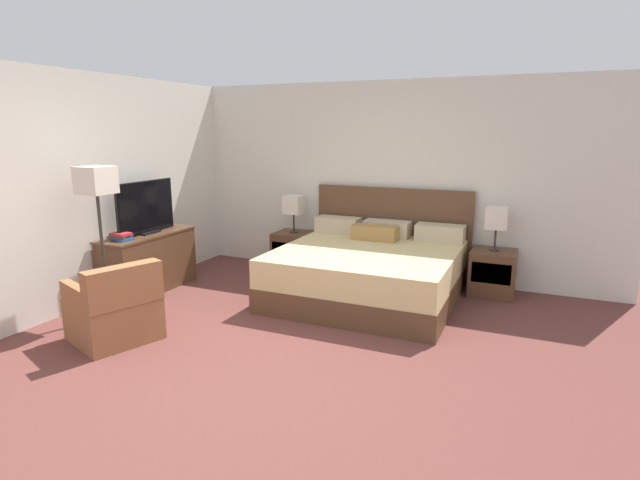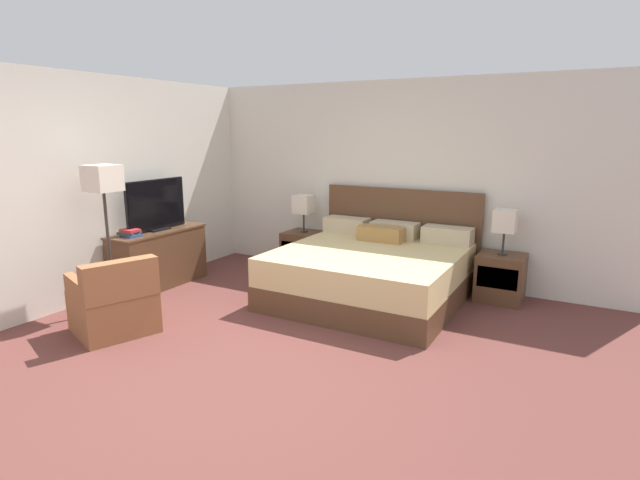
{
  "view_description": "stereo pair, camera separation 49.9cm",
  "coord_description": "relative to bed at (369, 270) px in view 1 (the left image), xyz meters",
  "views": [
    {
      "loc": [
        2.0,
        -3.08,
        1.93
      ],
      "look_at": [
        -0.14,
        1.78,
        0.75
      ],
      "focal_mm": 28.0,
      "sensor_mm": 36.0,
      "label": 1
    },
    {
      "loc": [
        2.44,
        -2.85,
        1.93
      ],
      "look_at": [
        -0.14,
        1.78,
        0.75
      ],
      "focal_mm": 28.0,
      "sensor_mm": 36.0,
      "label": 2
    }
  ],
  "objects": [
    {
      "name": "nightstand_left",
      "position": [
        -1.31,
        0.67,
        -0.06
      ],
      "size": [
        0.51,
        0.47,
        0.54
      ],
      "color": "brown",
      "rests_on": "ground"
    },
    {
      "name": "table_lamp_left",
      "position": [
        -1.31,
        0.67,
        0.59
      ],
      "size": [
        0.24,
        0.24,
        0.51
      ],
      "color": "#332D28",
      "rests_on": "nightstand_left"
    },
    {
      "name": "table_lamp_right",
      "position": [
        1.31,
        0.67,
        0.59
      ],
      "size": [
        0.24,
        0.24,
        0.51
      ],
      "color": "#332D28",
      "rests_on": "nightstand_right"
    },
    {
      "name": "wall_back",
      "position": [
        -0.27,
        1.0,
        0.94
      ],
      "size": [
        6.23,
        0.06,
        2.54
      ],
      "primitive_type": "cube",
      "color": "silver",
      "rests_on": "ground"
    },
    {
      "name": "dresser",
      "position": [
        -2.53,
        -0.83,
        0.04
      ],
      "size": [
        0.45,
        1.27,
        0.71
      ],
      "color": "brown",
      "rests_on": "ground"
    },
    {
      "name": "floor_lamp",
      "position": [
        -2.29,
        -1.72,
        0.98
      ],
      "size": [
        0.3,
        0.3,
        1.57
      ],
      "color": "#332D28",
      "rests_on": "ground"
    },
    {
      "name": "book_small_top",
      "position": [
        -2.52,
        -1.25,
        0.45
      ],
      "size": [
        0.21,
        0.15,
        0.03
      ],
      "primitive_type": "cube",
      "rotation": [
        0.0,
        0.0,
        -0.02
      ],
      "color": "#B7282D",
      "rests_on": "book_blue_cover"
    },
    {
      "name": "nightstand_right",
      "position": [
        1.31,
        0.67,
        -0.06
      ],
      "size": [
        0.51,
        0.47,
        0.54
      ],
      "color": "brown",
      "rests_on": "ground"
    },
    {
      "name": "wall_left",
      "position": [
        -2.81,
        -0.95,
        0.94
      ],
      "size": [
        0.06,
        5.04,
        2.54
      ],
      "primitive_type": "cube",
      "color": "silver",
      "rests_on": "ground"
    },
    {
      "name": "book_red_cover",
      "position": [
        -2.51,
        -1.25,
        0.4
      ],
      "size": [
        0.23,
        0.18,
        0.03
      ],
      "primitive_type": "cube",
      "rotation": [
        0.0,
        0.0,
        -0.12
      ],
      "color": "#234C8E",
      "rests_on": "dresser"
    },
    {
      "name": "ground_plane",
      "position": [
        -0.27,
        -2.27,
        -0.33
      ],
      "size": [
        9.71,
        9.71,
        0.0
      ],
      "primitive_type": "plane",
      "color": "brown"
    },
    {
      "name": "bed",
      "position": [
        0.0,
        0.0,
        0.0
      ],
      "size": [
        2.06,
        1.97,
        1.19
      ],
      "color": "brown",
      "rests_on": "ground"
    },
    {
      "name": "armchair_by_window",
      "position": [
        -1.77,
        -2.12,
        -0.04
      ],
      "size": [
        0.88,
        0.88,
        0.76
      ],
      "color": "#935B38",
      "rests_on": "ground"
    },
    {
      "name": "tv",
      "position": [
        -2.53,
        -0.82,
        0.69
      ],
      "size": [
        0.18,
        0.9,
        0.63
      ],
      "color": "black",
      "rests_on": "dresser"
    },
    {
      "name": "book_blue_cover",
      "position": [
        -2.53,
        -1.25,
        0.42
      ],
      "size": [
        0.24,
        0.22,
        0.03
      ],
      "primitive_type": "cube",
      "rotation": [
        0.0,
        0.0,
        0.21
      ],
      "color": "#383333",
      "rests_on": "book_red_cover"
    }
  ]
}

